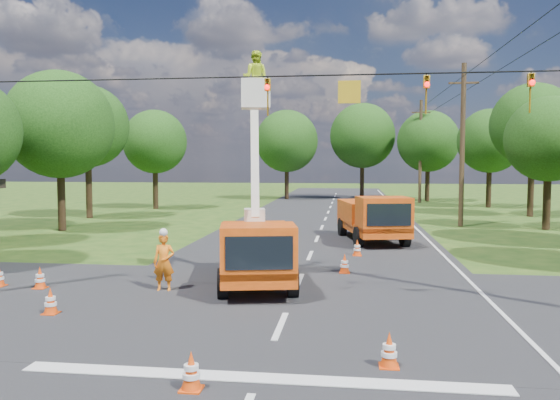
# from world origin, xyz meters

# --- Properties ---
(ground) EXTENTS (140.00, 140.00, 0.00)m
(ground) POSITION_xyz_m (0.00, 20.00, 0.00)
(ground) COLOR #224414
(ground) RESTS_ON ground
(road_main) EXTENTS (12.00, 100.00, 0.06)m
(road_main) POSITION_xyz_m (0.00, 20.00, 0.00)
(road_main) COLOR black
(road_main) RESTS_ON ground
(road_cross) EXTENTS (56.00, 10.00, 0.07)m
(road_cross) POSITION_xyz_m (0.00, 2.00, 0.00)
(road_cross) COLOR black
(road_cross) RESTS_ON ground
(stop_bar) EXTENTS (9.00, 0.45, 0.02)m
(stop_bar) POSITION_xyz_m (0.00, -3.20, 0.00)
(stop_bar) COLOR silver
(stop_bar) RESTS_ON ground
(edge_line) EXTENTS (0.12, 90.00, 0.02)m
(edge_line) POSITION_xyz_m (5.60, 20.00, 0.00)
(edge_line) COLOR silver
(edge_line) RESTS_ON ground
(bucket_truck) EXTENTS (3.26, 6.15, 7.58)m
(bucket_truck) POSITION_xyz_m (-1.35, 4.45, 1.62)
(bucket_truck) COLOR #EE5110
(bucket_truck) RESTS_ON ground
(second_truck) EXTENTS (3.56, 6.67, 2.38)m
(second_truck) POSITION_xyz_m (2.81, 14.66, 1.24)
(second_truck) COLOR #EE5110
(second_truck) RESTS_ON ground
(ground_worker) EXTENTS (0.69, 0.48, 1.81)m
(ground_worker) POSITION_xyz_m (-4.03, 3.23, 0.90)
(ground_worker) COLOR orange
(ground_worker) RESTS_ON ground
(distant_car) EXTENTS (2.11, 4.48, 1.48)m
(distant_car) POSITION_xyz_m (5.00, 28.70, 0.74)
(distant_car) COLOR black
(distant_car) RESTS_ON ground
(traffic_cone_0) EXTENTS (0.38, 0.38, 0.71)m
(traffic_cone_0) POSITION_xyz_m (-1.08, -3.83, 0.36)
(traffic_cone_0) COLOR #EC450C
(traffic_cone_0) RESTS_ON ground
(traffic_cone_1) EXTENTS (0.38, 0.38, 0.71)m
(traffic_cone_1) POSITION_xyz_m (2.41, -2.32, 0.36)
(traffic_cone_1) COLOR #EC450C
(traffic_cone_1) RESTS_ON ground
(traffic_cone_2) EXTENTS (0.38, 0.38, 0.71)m
(traffic_cone_2) POSITION_xyz_m (1.48, 6.58, 0.36)
(traffic_cone_2) COLOR #EC450C
(traffic_cone_2) RESTS_ON ground
(traffic_cone_3) EXTENTS (0.38, 0.38, 0.71)m
(traffic_cone_3) POSITION_xyz_m (1.98, 10.29, 0.36)
(traffic_cone_3) COLOR #EC450C
(traffic_cone_3) RESTS_ON ground
(traffic_cone_4) EXTENTS (0.38, 0.38, 0.71)m
(traffic_cone_4) POSITION_xyz_m (-6.09, 0.34, 0.36)
(traffic_cone_4) COLOR #EC450C
(traffic_cone_4) RESTS_ON ground
(traffic_cone_5) EXTENTS (0.38, 0.38, 0.71)m
(traffic_cone_5) POSITION_xyz_m (-7.97, 2.99, 0.36)
(traffic_cone_5) COLOR #EC450C
(traffic_cone_5) RESTS_ON ground
(traffic_cone_7) EXTENTS (0.38, 0.38, 0.71)m
(traffic_cone_7) POSITION_xyz_m (3.38, 16.45, 0.36)
(traffic_cone_7) COLOR #EC450C
(traffic_cone_7) RESTS_ON ground
(pole_right_mid) EXTENTS (1.80, 0.30, 10.00)m
(pole_right_mid) POSITION_xyz_m (8.50, 22.00, 5.11)
(pole_right_mid) COLOR #4C3823
(pole_right_mid) RESTS_ON ground
(pole_right_far) EXTENTS (1.80, 0.30, 10.00)m
(pole_right_far) POSITION_xyz_m (8.50, 42.00, 5.11)
(pole_right_far) COLOR #4C3823
(pole_right_far) RESTS_ON ground
(signal_span) EXTENTS (18.00, 0.29, 1.07)m
(signal_span) POSITION_xyz_m (2.23, 1.99, 5.88)
(signal_span) COLOR black
(signal_span) RESTS_ON ground
(tree_left_d) EXTENTS (6.20, 6.20, 9.24)m
(tree_left_d) POSITION_xyz_m (-15.00, 17.00, 6.12)
(tree_left_d) COLOR #382616
(tree_left_d) RESTS_ON ground
(tree_left_e) EXTENTS (5.80, 5.80, 9.41)m
(tree_left_e) POSITION_xyz_m (-16.80, 24.00, 6.49)
(tree_left_e) COLOR #382616
(tree_left_e) RESTS_ON ground
(tree_left_f) EXTENTS (5.40, 5.40, 8.40)m
(tree_left_f) POSITION_xyz_m (-14.80, 32.00, 5.69)
(tree_left_f) COLOR #382616
(tree_left_f) RESTS_ON ground
(tree_right_c) EXTENTS (5.00, 5.00, 7.83)m
(tree_right_c) POSITION_xyz_m (13.20, 21.00, 5.31)
(tree_right_c) COLOR #382616
(tree_right_c) RESTS_ON ground
(tree_right_d) EXTENTS (6.00, 6.00, 9.70)m
(tree_right_d) POSITION_xyz_m (14.80, 29.00, 6.68)
(tree_right_d) COLOR #382616
(tree_right_d) RESTS_ON ground
(tree_right_e) EXTENTS (5.60, 5.60, 8.63)m
(tree_right_e) POSITION_xyz_m (13.80, 37.00, 5.81)
(tree_right_e) COLOR #382616
(tree_right_e) RESTS_ON ground
(tree_far_a) EXTENTS (6.60, 6.60, 9.50)m
(tree_far_a) POSITION_xyz_m (-5.00, 45.00, 6.19)
(tree_far_a) COLOR #382616
(tree_far_a) RESTS_ON ground
(tree_far_b) EXTENTS (7.00, 7.00, 10.32)m
(tree_far_b) POSITION_xyz_m (3.00, 47.00, 6.81)
(tree_far_b) COLOR #382616
(tree_far_b) RESTS_ON ground
(tree_far_c) EXTENTS (6.20, 6.20, 9.18)m
(tree_far_c) POSITION_xyz_m (9.50, 44.00, 6.06)
(tree_far_c) COLOR #382616
(tree_far_c) RESTS_ON ground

